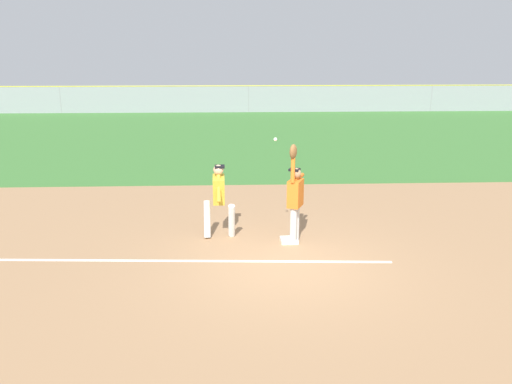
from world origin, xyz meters
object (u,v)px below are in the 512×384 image
fielder (295,195)px  parked_car_black (262,98)px  first_base (289,240)px  parked_car_silver (328,97)px  baseball (275,139)px  runner (219,196)px  parked_car_blue (192,97)px  parked_car_red (114,98)px

fielder → parked_car_black: size_ratio=0.51×
fielder → parked_car_black: (0.72, 27.24, -0.45)m
first_base → parked_car_silver: 28.56m
parked_car_black → baseball: bearing=-94.4°
runner → parked_car_black: (2.40, 26.84, -0.32)m
fielder → parked_car_silver: fielder is taller
first_base → fielder: fielder is taller
first_base → parked_car_silver: (5.82, 27.95, 0.63)m
fielder → parked_car_silver: (5.72, 28.00, -0.45)m
parked_car_blue → parked_car_black: size_ratio=0.99×
fielder → parked_car_red: bearing=-46.6°
runner → parked_car_blue: (-2.72, 27.74, -0.32)m
first_base → fielder: size_ratio=0.17×
first_base → parked_car_red: (-9.99, 27.77, 0.63)m
fielder → runner: fielder is taller
parked_car_silver → fielder: bearing=-103.7°
parked_car_red → parked_car_black: size_ratio=0.99×
fielder → parked_car_black: bearing=-68.0°
parked_car_blue → parked_car_silver: (10.12, -0.15, 0.00)m
parked_car_red → parked_car_blue: 5.71m
first_base → parked_car_black: bearing=88.3°
baseball → parked_car_blue: (-3.95, 28.15, -1.68)m
baseball → parked_car_red: 29.49m
parked_car_blue → fielder: bearing=-81.6°
parked_car_black → parked_car_silver: bearing=6.7°
fielder → parked_car_red: fielder is taller
first_base → parked_car_red: bearing=109.8°
baseball → parked_car_black: size_ratio=0.02×
runner → baseball: 1.88m
baseball → parked_car_black: bearing=87.6°
baseball → parked_car_silver: bearing=77.6°
parked_car_black → parked_car_silver: size_ratio=1.00×
runner → parked_car_red: (-8.41, 27.41, -0.32)m
runner → baseball: baseball is taller
fielder → parked_car_silver: size_ratio=0.51×
fielder → parked_car_red: (-10.10, 27.82, -0.45)m
runner → parked_car_red: runner is taller
parked_car_blue → parked_car_silver: same height
fielder → parked_car_red: 29.60m
parked_car_red → parked_car_blue: (5.70, 0.33, 0.00)m
runner → parked_car_black: size_ratio=0.39×
first_base → parked_car_silver: bearing=78.2°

